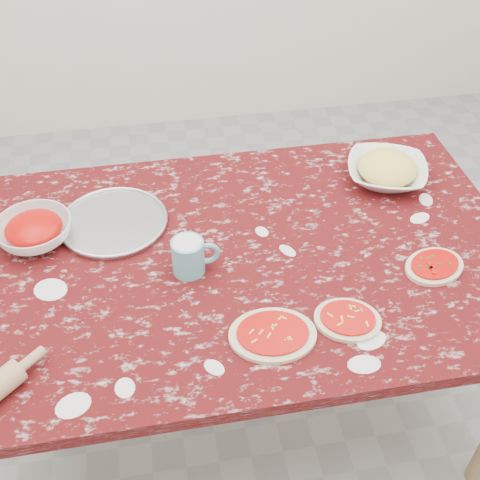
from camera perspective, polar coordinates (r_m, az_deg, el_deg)
name	(u,v)px	position (r m, az deg, el deg)	size (l,w,h in m)	color
ground	(240,401)	(2.27, 0.00, -15.10)	(4.00, 4.00, 0.00)	gray
worktable	(240,274)	(1.75, 0.00, -3.23)	(1.60, 1.00, 0.75)	#410A0C
pizza_tray	(114,223)	(1.82, -11.98, 1.65)	(0.31, 0.31, 0.01)	#B2B2B7
sauce_bowl	(35,232)	(1.81, -19.03, 0.77)	(0.22, 0.22, 0.07)	white
cheese_bowl	(386,172)	(1.99, 13.80, 6.31)	(0.25, 0.25, 0.06)	white
flour_mug	(190,256)	(1.61, -4.84, -1.51)	(0.13, 0.09, 0.10)	#5BACB8
pizza_left	(273,335)	(1.48, 3.13, -9.01)	(0.23, 0.19, 0.02)	beige
pizza_mid	(347,320)	(1.54, 10.23, -7.49)	(0.21, 0.19, 0.02)	beige
pizza_right	(434,266)	(1.73, 18.06, -2.38)	(0.21, 0.18, 0.02)	beige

